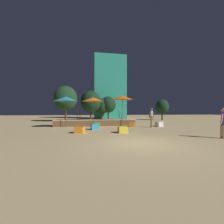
# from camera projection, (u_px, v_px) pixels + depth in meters

# --- Properties ---
(ground_plane) EXTENTS (120.00, 120.00, 0.00)m
(ground_plane) POSITION_uv_depth(u_px,v_px,m) (139.00, 143.00, 6.90)
(ground_plane) COLOR tan
(wooden_deck) EXTENTS (8.22, 3.17, 0.67)m
(wooden_deck) POSITION_uv_depth(u_px,v_px,m) (95.00, 122.00, 16.42)
(wooden_deck) COLOR brown
(wooden_deck) RESTS_ON ground
(patio_umbrella_0) EXTENTS (2.15, 2.15, 2.95)m
(patio_umbrella_0) POSITION_uv_depth(u_px,v_px,m) (93.00, 99.00, 14.90)
(patio_umbrella_0) COLOR brown
(patio_umbrella_0) RESTS_ON ground
(patio_umbrella_1) EXTENTS (2.22, 2.22, 2.96)m
(patio_umbrella_1) POSITION_uv_depth(u_px,v_px,m) (66.00, 99.00, 13.93)
(patio_umbrella_1) COLOR brown
(patio_umbrella_1) RESTS_ON ground
(patio_umbrella_2) EXTENTS (2.13, 2.13, 3.19)m
(patio_umbrella_2) POSITION_uv_depth(u_px,v_px,m) (122.00, 98.00, 15.23)
(patio_umbrella_2) COLOR brown
(patio_umbrella_2) RESTS_ON ground
(cube_seat_0) EXTENTS (0.61, 0.61, 0.43)m
(cube_seat_0) POSITION_uv_depth(u_px,v_px,m) (123.00, 130.00, 10.38)
(cube_seat_0) COLOR yellow
(cube_seat_0) RESTS_ON ground
(cube_seat_1) EXTENTS (0.55, 0.55, 0.42)m
(cube_seat_1) POSITION_uv_depth(u_px,v_px,m) (97.00, 125.00, 14.30)
(cube_seat_1) COLOR #4CC651
(cube_seat_1) RESTS_ON ground
(cube_seat_2) EXTENTS (0.65, 0.65, 0.43)m
(cube_seat_2) POSITION_uv_depth(u_px,v_px,m) (132.00, 125.00, 14.48)
(cube_seat_2) COLOR orange
(cube_seat_2) RESTS_ON ground
(cube_seat_3) EXTENTS (0.60, 0.60, 0.48)m
(cube_seat_3) POSITION_uv_depth(u_px,v_px,m) (94.00, 127.00, 12.18)
(cube_seat_3) COLOR #2D9EDB
(cube_seat_3) RESTS_ON ground
(cube_seat_4) EXTENTS (0.70, 0.70, 0.49)m
(cube_seat_4) POSITION_uv_depth(u_px,v_px,m) (159.00, 124.00, 14.65)
(cube_seat_4) COLOR white
(cube_seat_4) RESTS_ON ground
(cube_seat_5) EXTENTS (0.74, 0.74, 0.43)m
(cube_seat_5) POSITION_uv_depth(u_px,v_px,m) (80.00, 130.00, 10.17)
(cube_seat_5) COLOR orange
(cube_seat_5) RESTS_ON ground
(person_0) EXTENTS (0.41, 0.33, 1.79)m
(person_0) POSITION_uv_depth(u_px,v_px,m) (151.00, 116.00, 13.98)
(person_0) COLOR #72664C
(person_0) RESTS_ON ground
(person_1) EXTENTS (0.48, 0.28, 1.65)m
(person_1) POSITION_uv_depth(u_px,v_px,m) (223.00, 122.00, 8.14)
(person_1) COLOR tan
(person_1) RESTS_ON ground
(bistro_chair_0) EXTENTS (0.44, 0.44, 0.90)m
(bistro_chair_0) POSITION_uv_depth(u_px,v_px,m) (120.00, 114.00, 17.61)
(bistro_chair_0) COLOR #1E4C47
(bistro_chair_0) RESTS_ON wooden_deck
(bistro_chair_1) EXTENTS (0.41, 0.40, 0.90)m
(bistro_chair_1) POSITION_uv_depth(u_px,v_px,m) (78.00, 114.00, 16.39)
(bistro_chair_1) COLOR #2D3338
(bistro_chair_1) RESTS_ON wooden_deck
(frisbee_disc) EXTENTS (0.23, 0.23, 0.03)m
(frisbee_disc) POSITION_uv_depth(u_px,v_px,m) (131.00, 132.00, 10.51)
(frisbee_disc) COLOR #33B2D8
(frisbee_disc) RESTS_ON ground
(background_tree_0) EXTENTS (2.86, 2.86, 4.41)m
(background_tree_0) POSITION_uv_depth(u_px,v_px,m) (108.00, 105.00, 28.57)
(background_tree_0) COLOR #3D2B1C
(background_tree_0) RESTS_ON ground
(background_tree_1) EXTENTS (2.32, 2.32, 3.64)m
(background_tree_1) POSITION_uv_depth(u_px,v_px,m) (162.00, 107.00, 26.58)
(background_tree_1) COLOR #3D2B1C
(background_tree_1) RESTS_ON ground
(background_tree_2) EXTENTS (3.39, 3.39, 5.04)m
(background_tree_2) POSITION_uv_depth(u_px,v_px,m) (91.00, 102.00, 25.39)
(background_tree_2) COLOR #3D2B1C
(background_tree_2) RESTS_ON ground
(background_tree_3) EXTENTS (3.46, 3.46, 5.35)m
(background_tree_3) POSITION_uv_depth(u_px,v_px,m) (66.00, 99.00, 22.49)
(background_tree_3) COLOR #3D2B1C
(background_tree_3) RESTS_ON ground
(background_tree_4) EXTENTS (2.72, 2.72, 4.01)m
(background_tree_4) POSITION_uv_depth(u_px,v_px,m) (102.00, 106.00, 28.47)
(background_tree_4) COLOR #3D2B1C
(background_tree_4) RESTS_ON ground
(distant_building) EXTENTS (6.79, 3.24, 13.54)m
(distant_building) POSITION_uv_depth(u_px,v_px,m) (110.00, 87.00, 32.48)
(distant_building) COLOR teal
(distant_building) RESTS_ON ground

